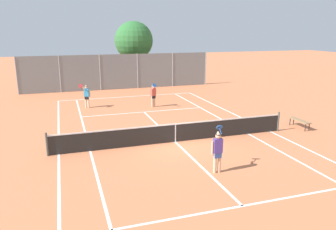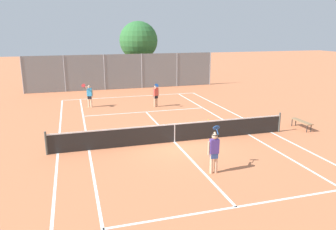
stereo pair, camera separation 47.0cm
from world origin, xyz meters
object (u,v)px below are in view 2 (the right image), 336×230
tennis_net (175,132)px  player_far_left (89,95)px  tree_behind_left (138,42)px  player_near_side (214,150)px  loose_tennis_ball_1 (208,120)px  player_far_right (156,94)px  courtside_bench (302,122)px

tennis_net → player_far_left: bearing=111.7°
player_far_left → tree_behind_left: (5.52, 9.57, 3.27)m
player_near_side → tennis_net: bearing=95.3°
player_far_left → loose_tennis_ball_1: (6.72, -5.69, -0.89)m
tree_behind_left → tennis_net: bearing=-96.1°
tennis_net → player_far_right: (1.02, 7.68, 0.42)m
player_far_left → tree_behind_left: size_ratio=0.28×
loose_tennis_ball_1 → player_near_side: bearing=-111.9°
player_far_right → player_far_left: bearing=165.3°
tennis_net → tree_behind_left: bearing=83.9°
player_far_right → tennis_net: bearing=-97.6°
player_far_left → loose_tennis_ball_1: 8.85m
loose_tennis_ball_1 → courtside_bench: bearing=-35.7°
player_far_left → player_far_right: bearing=-14.7°
player_far_left → player_far_right: 4.71m
tennis_net → player_near_side: bearing=-84.7°
player_far_left → tree_behind_left: 11.52m
tennis_net → tree_behind_left: tree_behind_left is taller
tree_behind_left → player_near_side: bearing=-94.2°
tennis_net → courtside_bench: 7.47m
loose_tennis_ball_1 → tree_behind_left: 15.86m
tennis_net → tree_behind_left: (1.98, 18.44, 3.69)m
player_far_left → player_far_right: same height
tennis_net → player_near_side: 3.89m
player_near_side → loose_tennis_ball_1: player_near_side is taller
player_far_left → courtside_bench: 14.08m
player_near_side → tree_behind_left: 22.59m
tennis_net → player_far_right: 7.76m
tennis_net → player_far_right: bearing=82.4°
courtside_bench → tree_behind_left: size_ratio=0.24×
player_far_right → tree_behind_left: tree_behind_left is taller
tennis_net → courtside_bench: tennis_net is taller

